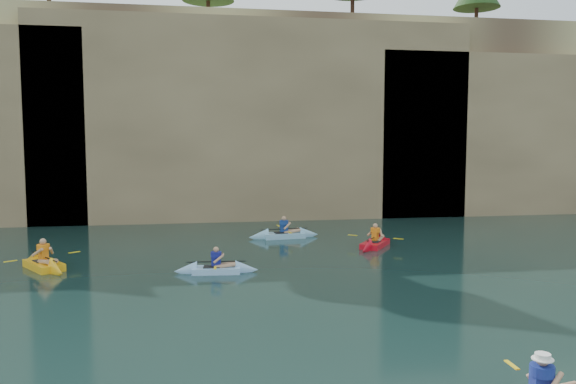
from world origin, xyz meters
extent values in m
cube|color=tan|center=(0.00, 30.00, 6.00)|extent=(70.00, 16.00, 12.00)
cube|color=#947F5A|center=(2.00, 22.60, 5.70)|extent=(24.00, 2.40, 11.40)
cube|color=black|center=(-4.00, 21.95, 1.60)|extent=(3.50, 1.00, 3.20)
cube|color=black|center=(10.00, 21.95, 2.25)|extent=(5.00, 1.00, 4.50)
cube|color=navy|center=(4.07, -0.84, 0.54)|extent=(0.34, 0.22, 0.49)
sphere|color=tan|center=(4.07, -0.84, 0.89)|extent=(0.20, 0.20, 0.20)
cube|color=yellow|center=(4.10, 0.08, 0.43)|extent=(0.09, 0.42, 0.02)
cylinder|color=white|center=(4.07, -0.84, 0.93)|extent=(0.35, 0.35, 0.10)
cube|color=#96C9FB|center=(-0.80, 9.78, 0.12)|extent=(2.22, 0.86, 0.25)
cone|color=#96C9FB|center=(0.22, 9.70, 0.12)|extent=(0.82, 0.73, 0.67)
cone|color=#96C9FB|center=(-1.82, 9.85, 0.12)|extent=(0.82, 0.73, 0.67)
cube|color=black|center=(-0.95, 9.79, 0.22)|extent=(0.58, 0.46, 0.04)
cube|color=navy|center=(-0.80, 9.78, 0.48)|extent=(0.32, 0.22, 0.45)
sphere|color=tan|center=(-0.80, 9.78, 0.80)|extent=(0.19, 0.19, 0.19)
cylinder|color=black|center=(-0.80, 9.78, 0.39)|extent=(1.99, 0.18, 0.04)
cube|color=yellow|center=(-0.73, 10.67, 0.39)|extent=(0.11, 0.42, 0.02)
cube|color=yellow|center=(-0.87, 8.89, 0.39)|extent=(0.11, 0.42, 0.02)
cube|color=red|center=(5.94, 13.41, 0.13)|extent=(2.10, 2.53, 0.27)
cone|color=red|center=(6.64, 14.39, 0.13)|extent=(1.12, 1.16, 0.74)
cone|color=red|center=(5.25, 12.43, 0.13)|extent=(1.12, 1.16, 0.74)
cube|color=black|center=(5.86, 13.29, 0.24)|extent=(0.69, 0.71, 0.04)
cube|color=orange|center=(5.94, 13.41, 0.52)|extent=(0.37, 0.40, 0.49)
sphere|color=tan|center=(5.94, 13.41, 0.88)|extent=(0.21, 0.21, 0.21)
cylinder|color=black|center=(5.94, 13.41, 0.41)|extent=(1.29, 1.80, 0.04)
cube|color=yellow|center=(5.14, 13.98, 0.41)|extent=(0.39, 0.31, 0.02)
cube|color=yellow|center=(6.75, 12.84, 0.41)|extent=(0.39, 0.31, 0.02)
cube|color=yellow|center=(-6.68, 11.38, 0.15)|extent=(2.08, 2.52, 0.29)
cone|color=yellow|center=(-6.02, 10.41, 0.15)|extent=(1.15, 1.17, 0.80)
cone|color=yellow|center=(-7.33, 12.34, 0.15)|extent=(1.15, 1.17, 0.80)
cube|color=black|center=(-6.76, 11.50, 0.26)|extent=(0.72, 0.73, 0.04)
cube|color=orange|center=(-6.68, 11.38, 0.57)|extent=(0.40, 0.43, 0.53)
sphere|color=tan|center=(-6.68, 11.38, 0.96)|extent=(0.22, 0.22, 0.22)
cylinder|color=black|center=(-6.68, 11.38, 0.43)|extent=(1.35, 1.97, 0.04)
cube|color=yellow|center=(-5.78, 11.98, 0.43)|extent=(0.39, 0.30, 0.02)
cube|color=yellow|center=(-7.57, 10.77, 0.43)|extent=(0.39, 0.30, 0.02)
cube|color=#85BEE0|center=(2.50, 16.07, 0.14)|extent=(2.60, 1.05, 0.28)
cone|color=#85BEE0|center=(3.68, 16.20, 0.14)|extent=(0.97, 0.85, 0.76)
cone|color=#85BEE0|center=(1.31, 15.94, 0.14)|extent=(0.97, 0.85, 0.76)
cube|color=black|center=(2.35, 16.05, 0.25)|extent=(0.60, 0.53, 0.04)
cube|color=navy|center=(2.50, 16.07, 0.54)|extent=(0.37, 0.26, 0.50)
sphere|color=tan|center=(2.50, 16.07, 0.90)|extent=(0.21, 0.21, 0.21)
cylinder|color=black|center=(2.50, 16.07, 0.42)|extent=(2.22, 0.28, 0.04)
cube|color=yellow|center=(2.39, 17.08, 0.42)|extent=(0.12, 0.43, 0.02)
cube|color=yellow|center=(2.61, 15.06, 0.42)|extent=(0.12, 0.43, 0.02)
camera|label=1|loc=(-1.45, -8.86, 4.45)|focal=35.00mm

